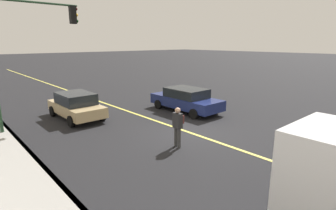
{
  "coord_description": "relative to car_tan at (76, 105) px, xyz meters",
  "views": [
    {
      "loc": [
        -8.39,
        8.84,
        4.29
      ],
      "look_at": [
        -0.58,
        1.9,
        1.78
      ],
      "focal_mm": 28.29,
      "sensor_mm": 36.0,
      "label": 1
    }
  ],
  "objects": [
    {
      "name": "ground",
      "position": [
        -6.01,
        -3.04,
        -0.77
      ],
      "size": [
        200.0,
        200.0,
        0.0
      ],
      "primitive_type": "plane",
      "color": "black"
    },
    {
      "name": "car_navy",
      "position": [
        -3.02,
        -5.83,
        -0.0
      ],
      "size": [
        4.78,
        2.08,
        1.47
      ],
      "color": "navy",
      "rests_on": "ground"
    },
    {
      "name": "car_tan",
      "position": [
        0.0,
        0.0,
        0.0
      ],
      "size": [
        4.18,
        1.97,
        1.48
      ],
      "color": "tan",
      "rests_on": "ground"
    },
    {
      "name": "lane_stripe_center",
      "position": [
        -6.01,
        -3.04,
        -0.76
      ],
      "size": [
        80.0,
        0.16,
        0.01
      ],
      "primitive_type": "cube",
      "color": "#D8CC4C",
      "rests_on": "ground"
    },
    {
      "name": "pedestrian_with_backpack",
      "position": [
        -6.94,
        -1.38,
        0.23
      ],
      "size": [
        0.42,
        0.38,
        1.7
      ],
      "color": "#383838",
      "rests_on": "ground"
    },
    {
      "name": "traffic_light_mast",
      "position": [
        -0.39,
        2.29,
        3.59
      ],
      "size": [
        0.28,
        4.21,
        6.39
      ],
      "color": "#1E3823",
      "rests_on": "ground"
    },
    {
      "name": "curb_edge",
      "position": [
        -6.01,
        3.47,
        -0.69
      ],
      "size": [
        80.0,
        0.16,
        0.15
      ],
      "primitive_type": "cube",
      "color": "slate",
      "rests_on": "ground"
    },
    {
      "name": "sidewalk_slab",
      "position": [
        -6.01,
        4.85,
        -0.69
      ],
      "size": [
        80.0,
        2.9,
        0.15
      ],
      "primitive_type": "cube",
      "color": "gray",
      "rests_on": "ground"
    }
  ]
}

